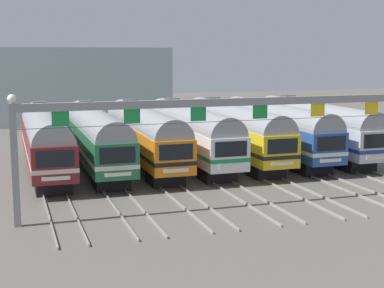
% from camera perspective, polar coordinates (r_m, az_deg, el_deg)
% --- Properties ---
extents(ground_plane, '(160.00, 160.00, 0.00)m').
position_cam_1_polar(ground_plane, '(47.26, -0.22, -2.00)').
color(ground_plane, '#5B564F').
extents(track_bed, '(24.46, 70.00, 0.15)m').
position_cam_1_polar(track_bed, '(63.42, -4.93, 0.88)').
color(track_bed, gray).
rests_on(track_bed, ground).
extents(commuter_train_maroon, '(2.88, 18.06, 5.05)m').
position_cam_1_polar(commuter_train_maroon, '(44.70, -14.37, 0.57)').
color(commuter_train_maroon, maroon).
rests_on(commuter_train_maroon, ground).
extents(commuter_train_green, '(2.88, 18.06, 5.05)m').
position_cam_1_polar(commuter_train_green, '(45.09, -9.52, 0.81)').
color(commuter_train_green, '#236B42').
rests_on(commuter_train_green, ground).
extents(commuter_train_orange, '(2.88, 18.06, 5.05)m').
position_cam_1_polar(commuter_train_orange, '(45.80, -4.78, 1.03)').
color(commuter_train_orange, orange).
rests_on(commuter_train_orange, ground).
extents(commuter_train_white, '(2.88, 18.06, 5.05)m').
position_cam_1_polar(commuter_train_white, '(46.82, -0.22, 1.23)').
color(commuter_train_white, white).
rests_on(commuter_train_white, ground).
extents(commuter_train_yellow, '(2.88, 18.06, 5.05)m').
position_cam_1_polar(commuter_train_yellow, '(48.11, 4.12, 1.42)').
color(commuter_train_yellow, gold).
rests_on(commuter_train_yellow, ground).
extents(commuter_train_blue, '(2.88, 18.06, 4.77)m').
position_cam_1_polar(commuter_train_blue, '(49.67, 8.21, 1.59)').
color(commuter_train_blue, '#284C9E').
rests_on(commuter_train_blue, ground).
extents(commuter_train_silver, '(2.88, 18.06, 5.05)m').
position_cam_1_polar(commuter_train_silver, '(51.47, 12.04, 1.75)').
color(commuter_train_silver, silver).
rests_on(commuter_train_silver, ground).
extents(catenary_gantry, '(28.19, 0.44, 6.97)m').
position_cam_1_polar(catenary_gantry, '(33.98, 6.76, 2.81)').
color(catenary_gantry, gray).
rests_on(catenary_gantry, ground).
extents(maintenance_building, '(28.74, 10.00, 9.68)m').
position_cam_1_polar(maintenance_building, '(77.31, -13.32, 5.69)').
color(maintenance_building, '#9EB2B7').
rests_on(maintenance_building, ground).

